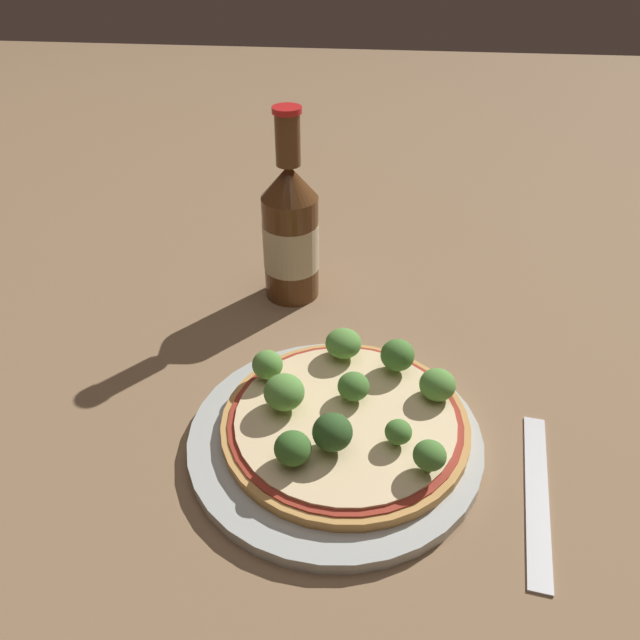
% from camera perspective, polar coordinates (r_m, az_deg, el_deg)
% --- Properties ---
extents(ground_plane, '(3.00, 3.00, 0.00)m').
position_cam_1_polar(ground_plane, '(0.57, 1.48, -10.21)').
color(ground_plane, '#846647').
extents(plate, '(0.26, 0.26, 0.01)m').
position_cam_1_polar(plate, '(0.55, 1.89, -10.80)').
color(plate, '#B2B7B2').
rests_on(plate, ground_plane).
extents(pizza, '(0.22, 0.22, 0.01)m').
position_cam_1_polar(pizza, '(0.55, 2.32, -9.30)').
color(pizza, tan).
rests_on(pizza, plate).
extents(broccoli_floret_0, '(0.03, 0.03, 0.03)m').
position_cam_1_polar(broccoli_floret_0, '(0.58, 7.10, -3.22)').
color(broccoli_floret_0, '#6B8E51').
rests_on(broccoli_floret_0, pizza).
extents(broccoli_floret_1, '(0.03, 0.03, 0.03)m').
position_cam_1_polar(broccoli_floret_1, '(0.60, 2.28, -2.16)').
color(broccoli_floret_1, '#6B8E51').
rests_on(broccoli_floret_1, pizza).
extents(broccoli_floret_2, '(0.03, 0.03, 0.03)m').
position_cam_1_polar(broccoli_floret_2, '(0.56, 10.69, -5.83)').
color(broccoli_floret_2, '#6B8E51').
rests_on(broccoli_floret_2, pizza).
extents(broccoli_floret_3, '(0.03, 0.03, 0.03)m').
position_cam_1_polar(broccoli_floret_3, '(0.50, 9.99, -12.12)').
color(broccoli_floret_3, '#6B8E51').
rests_on(broccoli_floret_3, pizza).
extents(broccoli_floret_4, '(0.04, 0.04, 0.03)m').
position_cam_1_polar(broccoli_floret_4, '(0.54, -3.27, -6.47)').
color(broccoli_floret_4, '#6B8E51').
rests_on(broccoli_floret_4, pizza).
extents(broccoli_floret_5, '(0.03, 0.03, 0.03)m').
position_cam_1_polar(broccoli_floret_5, '(0.51, 1.64, -10.26)').
color(broccoli_floret_5, '#6B8E51').
rests_on(broccoli_floret_5, pizza).
extents(broccoli_floret_6, '(0.03, 0.03, 0.03)m').
position_cam_1_polar(broccoli_floret_6, '(0.55, 3.08, -6.09)').
color(broccoli_floret_6, '#6B8E51').
rests_on(broccoli_floret_6, pizza).
extents(broccoli_floret_7, '(0.03, 0.03, 0.03)m').
position_cam_1_polar(broccoli_floret_7, '(0.50, -2.51, -11.65)').
color(broccoli_floret_7, '#6B8E51').
rests_on(broccoli_floret_7, pizza).
extents(broccoli_floret_8, '(0.03, 0.03, 0.03)m').
position_cam_1_polar(broccoli_floret_8, '(0.58, -4.82, -4.10)').
color(broccoli_floret_8, '#6B8E51').
rests_on(broccoli_floret_8, pizza).
extents(broccoli_floret_9, '(0.02, 0.02, 0.02)m').
position_cam_1_polar(broccoli_floret_9, '(0.52, 7.18, -10.14)').
color(broccoli_floret_9, '#6B8E51').
rests_on(broccoli_floret_9, pizza).
extents(beer_bottle, '(0.06, 0.06, 0.22)m').
position_cam_1_polar(beer_bottle, '(0.71, -2.71, 8.05)').
color(beer_bottle, '#563319').
rests_on(beer_bottle, ground_plane).
extents(fork, '(0.04, 0.18, 0.00)m').
position_cam_1_polar(fork, '(0.55, 19.23, -14.75)').
color(fork, silver).
rests_on(fork, ground_plane).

